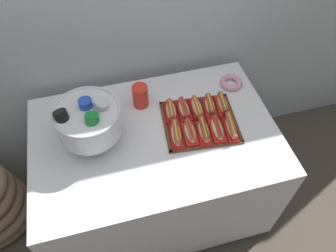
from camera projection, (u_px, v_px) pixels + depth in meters
name	position (u px, v px, depth m)	size (l,w,h in m)	color
ground_plane	(158.00, 199.00, 2.37)	(10.00, 10.00, 0.00)	#4C4238
buffet_table	(157.00, 170.00, 2.04)	(1.34, 0.88, 0.80)	silver
serving_tray	(200.00, 122.00, 1.79)	(0.44, 0.40, 0.01)	#56331E
hot_dog_0	(176.00, 134.00, 1.70)	(0.09, 0.18, 0.06)	red
hot_dog_1	(190.00, 132.00, 1.71)	(0.08, 0.16, 0.06)	red
hot_dog_2	(204.00, 130.00, 1.72)	(0.09, 0.18, 0.06)	red
hot_dog_3	(217.00, 129.00, 1.73)	(0.08, 0.17, 0.06)	red
hot_dog_4	(231.00, 127.00, 1.73)	(0.09, 0.19, 0.06)	red
hot_dog_5	(171.00, 111.00, 1.80)	(0.09, 0.16, 0.06)	#B21414
hot_dog_6	(184.00, 109.00, 1.81)	(0.07, 0.16, 0.06)	#B21414
hot_dog_7	(197.00, 108.00, 1.82)	(0.07, 0.18, 0.06)	#B21414
hot_dog_8	(210.00, 106.00, 1.83)	(0.08, 0.16, 0.06)	red
hot_dog_9	(223.00, 104.00, 1.83)	(0.09, 0.17, 0.06)	red
punch_bowl	(88.00, 120.00, 1.59)	(0.33, 0.33, 0.29)	silver
cup_stack	(140.00, 96.00, 1.83)	(0.09, 0.09, 0.14)	red
donut	(231.00, 82.00, 1.97)	(0.14, 0.14, 0.04)	pink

